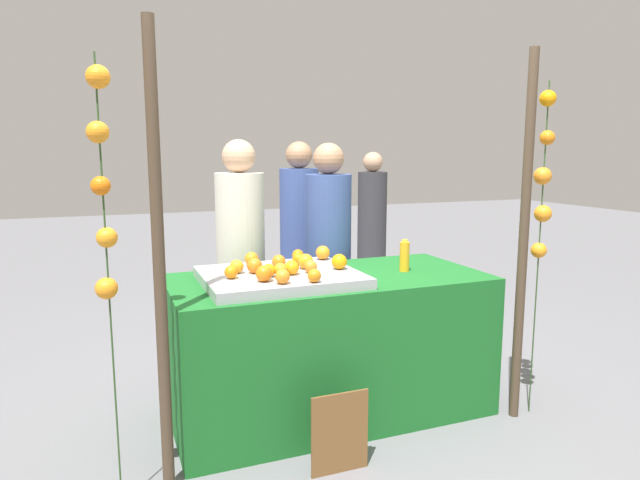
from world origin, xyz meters
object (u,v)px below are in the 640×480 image
at_px(juice_bottle, 405,256).
at_px(vendor_right, 328,265).
at_px(orange_1, 264,273).
at_px(vendor_left, 241,269).
at_px(chalkboard_sign, 339,433).
at_px(stall_counter, 329,344).
at_px(orange_0, 314,276).

relative_size(juice_bottle, vendor_right, 0.12).
bearing_deg(orange_1, vendor_left, 83.80).
bearing_deg(juice_bottle, vendor_left, 138.08).
relative_size(orange_1, vendor_left, 0.05).
relative_size(chalkboard_sign, vendor_left, 0.26).
relative_size(stall_counter, juice_bottle, 9.33).
xyz_separation_m(juice_bottle, vendor_left, (-0.86, 0.77, -0.17)).
height_order(orange_0, juice_bottle, juice_bottle).
distance_m(stall_counter, orange_0, 0.67).
bearing_deg(orange_1, orange_0, -25.34).
bearing_deg(stall_counter, orange_1, -153.41).
height_order(juice_bottle, vendor_left, vendor_left).
bearing_deg(vendor_right, juice_bottle, -73.30).
height_order(stall_counter, juice_bottle, juice_bottle).
distance_m(vendor_left, vendor_right, 0.65).
height_order(stall_counter, vendor_right, vendor_right).
height_order(orange_1, vendor_left, vendor_left).
height_order(juice_bottle, chalkboard_sign, juice_bottle).
height_order(chalkboard_sign, vendor_right, vendor_right).
height_order(orange_0, vendor_right, vendor_right).
xyz_separation_m(orange_0, vendor_right, (0.51, 1.04, -0.18)).
relative_size(orange_0, orange_1, 0.82).
relative_size(stall_counter, vendor_left, 1.13).
bearing_deg(juice_bottle, chalkboard_sign, -139.09).
bearing_deg(chalkboard_sign, stall_counter, 72.04).
bearing_deg(orange_0, orange_1, 154.66).
xyz_separation_m(orange_1, chalkboard_sign, (0.26, -0.42, -0.76)).
xyz_separation_m(orange_1, vendor_right, (0.75, 0.93, -0.19)).
xyz_separation_m(vendor_left, vendor_right, (0.64, -0.05, -0.01)).
relative_size(stall_counter, chalkboard_sign, 4.37).
distance_m(orange_1, chalkboard_sign, 0.90).
bearing_deg(orange_0, chalkboard_sign, -86.65).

